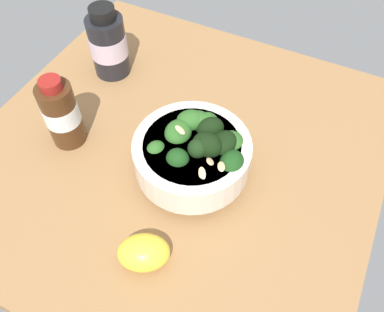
% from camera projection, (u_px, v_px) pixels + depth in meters
% --- Properties ---
extents(ground_plane, '(0.63, 0.63, 0.05)m').
position_uv_depth(ground_plane, '(177.00, 156.00, 0.66)').
color(ground_plane, '#996D42').
extents(bowl_of_broccoli, '(0.17, 0.17, 0.09)m').
position_uv_depth(bowl_of_broccoli, '(195.00, 152.00, 0.58)').
color(bowl_of_broccoli, silver).
rests_on(bowl_of_broccoli, ground_plane).
extents(lemon_wedge, '(0.08, 0.08, 0.04)m').
position_uv_depth(lemon_wedge, '(144.00, 252.00, 0.51)').
color(lemon_wedge, yellow).
rests_on(lemon_wedge, ground_plane).
extents(bottle_tall, '(0.05, 0.05, 0.13)m').
position_uv_depth(bottle_tall, '(61.00, 113.00, 0.61)').
color(bottle_tall, '#472814').
rests_on(bottle_tall, ground_plane).
extents(bottle_short, '(0.07, 0.07, 0.13)m').
position_uv_depth(bottle_short, '(108.00, 44.00, 0.71)').
color(bottle_short, black).
rests_on(bottle_short, ground_plane).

